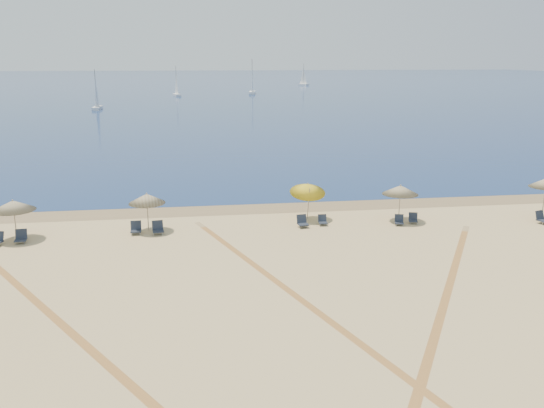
{
  "coord_description": "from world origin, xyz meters",
  "views": [
    {
      "loc": [
        -4.47,
        -11.85,
        9.74
      ],
      "look_at": [
        0.0,
        20.0,
        1.3
      ],
      "focal_mm": 37.03,
      "sensor_mm": 36.0,
      "label": 1
    }
  ],
  "objects_px": {
    "umbrella_1": "(13,205)",
    "chair_5": "(302,222)",
    "umbrella_4": "(400,190)",
    "chair_3": "(136,228)",
    "chair_4": "(158,228)",
    "chair_6": "(323,220)",
    "sailboat_1": "(177,87)",
    "chair_2": "(21,237)",
    "chair_9": "(542,218)",
    "sailboat_3": "(97,97)",
    "chair_8": "(413,219)",
    "sailboat_0": "(252,83)",
    "chair_7": "(399,220)",
    "umbrella_2": "(147,199)",
    "umbrella_3": "(308,188)",
    "sailboat_2": "(303,79)"
  },
  "relations": [
    {
      "from": "chair_3",
      "to": "chair_9",
      "type": "distance_m",
      "value": 24.17
    },
    {
      "from": "umbrella_3",
      "to": "chair_3",
      "type": "relative_size",
      "value": 3.55
    },
    {
      "from": "umbrella_4",
      "to": "chair_2",
      "type": "height_order",
      "value": "umbrella_4"
    },
    {
      "from": "umbrella_2",
      "to": "chair_3",
      "type": "bearing_deg",
      "value": -143.22
    },
    {
      "from": "umbrella_2",
      "to": "sailboat_2",
      "type": "relative_size",
      "value": 0.3
    },
    {
      "from": "chair_4",
      "to": "chair_6",
      "type": "xyz_separation_m",
      "value": [
        9.68,
        0.43,
        -0.06
      ]
    },
    {
      "from": "umbrella_1",
      "to": "chair_9",
      "type": "height_order",
      "value": "umbrella_1"
    },
    {
      "from": "umbrella_4",
      "to": "sailboat_3",
      "type": "bearing_deg",
      "value": 110.68
    },
    {
      "from": "umbrella_4",
      "to": "sailboat_0",
      "type": "height_order",
      "value": "sailboat_0"
    },
    {
      "from": "chair_7",
      "to": "chair_6",
      "type": "bearing_deg",
      "value": -171.71
    },
    {
      "from": "sailboat_3",
      "to": "sailboat_1",
      "type": "bearing_deg",
      "value": 69.74
    },
    {
      "from": "chair_6",
      "to": "sailboat_2",
      "type": "xyz_separation_m",
      "value": [
        32.19,
        170.15,
        2.01
      ]
    },
    {
      "from": "chair_2",
      "to": "chair_3",
      "type": "distance_m",
      "value": 6.07
    },
    {
      "from": "sailboat_1",
      "to": "sailboat_3",
      "type": "xyz_separation_m",
      "value": [
        -14.22,
        -37.24,
        0.0
      ]
    },
    {
      "from": "umbrella_4",
      "to": "sailboat_0",
      "type": "relative_size",
      "value": 0.25
    },
    {
      "from": "chair_2",
      "to": "chair_5",
      "type": "xyz_separation_m",
      "value": [
        15.65,
        0.77,
        -0.0
      ]
    },
    {
      "from": "chair_8",
      "to": "chair_6",
      "type": "bearing_deg",
      "value": -166.56
    },
    {
      "from": "umbrella_2",
      "to": "umbrella_3",
      "type": "bearing_deg",
      "value": 5.88
    },
    {
      "from": "chair_4",
      "to": "chair_9",
      "type": "xyz_separation_m",
      "value": [
        22.89,
        -1.07,
        0.0
      ]
    },
    {
      "from": "umbrella_2",
      "to": "chair_6",
      "type": "relative_size",
      "value": 3.7
    },
    {
      "from": "umbrella_2",
      "to": "chair_3",
      "type": "distance_m",
      "value": 1.8
    },
    {
      "from": "sailboat_0",
      "to": "sailboat_2",
      "type": "xyz_separation_m",
      "value": [
        23.34,
        46.44,
        -0.52
      ]
    },
    {
      "from": "chair_2",
      "to": "chair_6",
      "type": "height_order",
      "value": "chair_2"
    },
    {
      "from": "chair_3",
      "to": "umbrella_4",
      "type": "bearing_deg",
      "value": -0.62
    },
    {
      "from": "chair_2",
      "to": "chair_5",
      "type": "relative_size",
      "value": 0.98
    },
    {
      "from": "chair_2",
      "to": "sailboat_1",
      "type": "distance_m",
      "value": 119.36
    },
    {
      "from": "sailboat_3",
      "to": "chair_2",
      "type": "bearing_deg",
      "value": -83.31
    },
    {
      "from": "chair_3",
      "to": "umbrella_3",
      "type": "bearing_deg",
      "value": 5.92
    },
    {
      "from": "umbrella_1",
      "to": "chair_8",
      "type": "xyz_separation_m",
      "value": [
        22.87,
        -0.09,
        -1.65
      ]
    },
    {
      "from": "chair_4",
      "to": "chair_9",
      "type": "bearing_deg",
      "value": -11.06
    },
    {
      "from": "umbrella_4",
      "to": "chair_3",
      "type": "distance_m",
      "value": 15.86
    },
    {
      "from": "umbrella_3",
      "to": "chair_9",
      "type": "height_order",
      "value": "umbrella_3"
    },
    {
      "from": "chair_2",
      "to": "chair_3",
      "type": "bearing_deg",
      "value": 2.27
    },
    {
      "from": "umbrella_1",
      "to": "sailboat_0",
      "type": "xyz_separation_m",
      "value": [
        26.2,
        124.03,
        0.88
      ]
    },
    {
      "from": "chair_6",
      "to": "sailboat_1",
      "type": "height_order",
      "value": "sailboat_1"
    },
    {
      "from": "chair_4",
      "to": "chair_9",
      "type": "height_order",
      "value": "chair_9"
    },
    {
      "from": "sailboat_1",
      "to": "chair_5",
      "type": "bearing_deg",
      "value": -97.75
    },
    {
      "from": "umbrella_1",
      "to": "chair_5",
      "type": "relative_size",
      "value": 3.06
    },
    {
      "from": "chair_9",
      "to": "chair_8",
      "type": "bearing_deg",
      "value": 153.39
    },
    {
      "from": "chair_3",
      "to": "chair_8",
      "type": "bearing_deg",
      "value": -2.91
    },
    {
      "from": "chair_2",
      "to": "sailboat_0",
      "type": "distance_m",
      "value": 127.37
    },
    {
      "from": "chair_4",
      "to": "sailboat_2",
      "type": "xyz_separation_m",
      "value": [
        41.86,
        170.57,
        1.95
      ]
    },
    {
      "from": "sailboat_2",
      "to": "chair_4",
      "type": "bearing_deg",
      "value": -129.05
    },
    {
      "from": "umbrella_3",
      "to": "sailboat_1",
      "type": "distance_m",
      "value": 117.46
    },
    {
      "from": "umbrella_2",
      "to": "chair_3",
      "type": "xyz_separation_m",
      "value": [
        -0.66,
        -0.49,
        -1.6
      ]
    },
    {
      "from": "chair_3",
      "to": "chair_7",
      "type": "xyz_separation_m",
      "value": [
        15.46,
        -0.42,
        -0.04
      ]
    },
    {
      "from": "sailboat_2",
      "to": "chair_7",
      "type": "bearing_deg",
      "value": -124.45
    },
    {
      "from": "chair_2",
      "to": "umbrella_4",
      "type": "bearing_deg",
      "value": -1.82
    },
    {
      "from": "chair_6",
      "to": "umbrella_1",
      "type": "bearing_deg",
      "value": -177.03
    },
    {
      "from": "umbrella_3",
      "to": "sailboat_1",
      "type": "relative_size",
      "value": 0.34
    }
  ]
}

